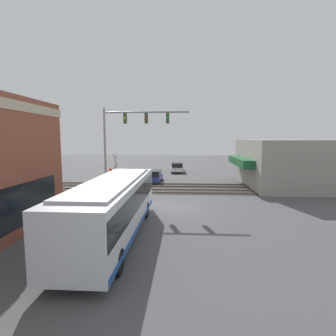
{
  "coord_description": "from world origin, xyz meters",
  "views": [
    {
      "loc": [
        -18.71,
        -0.8,
        5.11
      ],
      "look_at": [
        3.68,
        0.58,
        2.55
      ],
      "focal_mm": 28.0,
      "sensor_mm": 36.0,
      "label": 1
    }
  ],
  "objects_px": {
    "crossing_signal": "(115,170)",
    "parked_car_white": "(177,168)",
    "city_bus": "(114,205)",
    "pedestrian_at_crossing": "(113,186)",
    "parked_car_blue": "(153,176)"
  },
  "relations": [
    {
      "from": "parked_car_blue",
      "to": "pedestrian_at_crossing",
      "type": "relative_size",
      "value": 2.66
    },
    {
      "from": "city_bus",
      "to": "pedestrian_at_crossing",
      "type": "bearing_deg",
      "value": 15.97
    },
    {
      "from": "crossing_signal",
      "to": "parked_car_white",
      "type": "bearing_deg",
      "value": -17.12
    },
    {
      "from": "pedestrian_at_crossing",
      "to": "crossing_signal",
      "type": "bearing_deg",
      "value": -17.96
    },
    {
      "from": "crossing_signal",
      "to": "city_bus",
      "type": "bearing_deg",
      "value": -165.67
    },
    {
      "from": "parked_car_white",
      "to": "pedestrian_at_crossing",
      "type": "distance_m",
      "value": 17.85
    },
    {
      "from": "crossing_signal",
      "to": "pedestrian_at_crossing",
      "type": "bearing_deg",
      "value": 162.04
    },
    {
      "from": "parked_car_blue",
      "to": "pedestrian_at_crossing",
      "type": "distance_m",
      "value": 8.51
    },
    {
      "from": "city_bus",
      "to": "parked_car_white",
      "type": "distance_m",
      "value": 26.5
    },
    {
      "from": "parked_car_blue",
      "to": "pedestrian_at_crossing",
      "type": "height_order",
      "value": "pedestrian_at_crossing"
    },
    {
      "from": "city_bus",
      "to": "crossing_signal",
      "type": "height_order",
      "value": "crossing_signal"
    },
    {
      "from": "city_bus",
      "to": "crossing_signal",
      "type": "relative_size",
      "value": 2.95
    },
    {
      "from": "parked_car_white",
      "to": "city_bus",
      "type": "bearing_deg",
      "value": 174.37
    },
    {
      "from": "pedestrian_at_crossing",
      "to": "parked_car_blue",
      "type": "bearing_deg",
      "value": -18.24
    },
    {
      "from": "city_bus",
      "to": "crossing_signal",
      "type": "bearing_deg",
      "value": 14.33
    }
  ]
}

